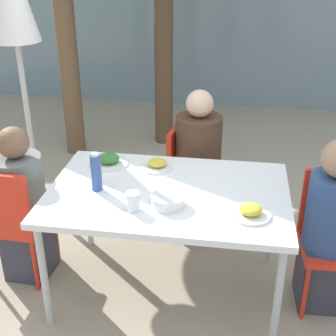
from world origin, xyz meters
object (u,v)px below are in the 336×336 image
at_px(chair_far, 189,171).
at_px(bottle, 96,172).
at_px(person_left, 23,209).
at_px(chair_left, 11,216).
at_px(person_far, 198,169).
at_px(person_right, 329,230).
at_px(chair_right, 334,230).
at_px(closed_umbrella, 12,7).
at_px(drinking_cup, 133,201).
at_px(salad_bowl, 168,200).

bearing_deg(chair_far, bottle, -19.91).
bearing_deg(bottle, person_left, 170.06).
height_order(chair_left, person_far, person_far).
bearing_deg(person_right, person_far, -41.16).
relative_size(chair_right, closed_umbrella, 0.39).
distance_m(person_right, drinking_cup, 1.19).
height_order(chair_far, bottle, bottle).
xyz_separation_m(person_far, bottle, (-0.54, -0.78, 0.33)).
relative_size(chair_far, bottle, 3.57).
relative_size(person_right, salad_bowl, 5.89).
bearing_deg(salad_bowl, chair_far, 88.96).
relative_size(person_right, drinking_cup, 10.53).
relative_size(bottle, drinking_cup, 2.23).
relative_size(person_left, chair_far, 1.27).
distance_m(person_far, bottle, 1.00).
distance_m(chair_right, person_right, 0.11).
xyz_separation_m(drinking_cup, salad_bowl, (0.18, 0.08, -0.02)).
xyz_separation_m(person_left, person_far, (1.09, 0.68, 0.03)).
height_order(person_far, drinking_cup, person_far).
bearing_deg(salad_bowl, bottle, 165.04).
height_order(chair_right, person_far, person_far).
relative_size(chair_left, person_far, 0.74).
xyz_separation_m(closed_umbrella, drinking_cup, (1.13, -1.17, -0.86)).
xyz_separation_m(person_left, chair_far, (1.01, 0.75, -0.02)).
distance_m(closed_umbrella, salad_bowl, 1.92).
xyz_separation_m(person_left, bottle, (0.55, -0.10, 0.36)).
height_order(person_right, salad_bowl, person_right).
height_order(chair_left, chair_far, same).
xyz_separation_m(chair_far, closed_umbrella, (-1.33, 0.13, 1.17)).
distance_m(chair_right, drinking_cup, 1.27).
bearing_deg(salad_bowl, person_left, 167.78).
height_order(chair_left, person_right, person_right).
bearing_deg(chair_left, closed_umbrella, 107.72).
xyz_separation_m(person_right, drinking_cup, (-1.13, -0.28, 0.26)).
height_order(closed_umbrella, bottle, closed_umbrella).
height_order(person_left, drinking_cup, person_left).
bearing_deg(bottle, chair_left, 178.28).
bearing_deg(salad_bowl, person_far, 84.35).
xyz_separation_m(closed_umbrella, salad_bowl, (1.31, -1.10, -0.88)).
height_order(chair_far, person_far, person_far).
bearing_deg(chair_right, person_right, 58.12).
bearing_deg(closed_umbrella, chair_right, -19.32).
bearing_deg(closed_umbrella, person_left, -70.46).
distance_m(person_left, closed_umbrella, 1.48).
height_order(chair_left, chair_right, same).
relative_size(chair_left, chair_right, 1.00).
bearing_deg(person_left, closed_umbrella, 112.14).
relative_size(person_right, chair_far, 1.32).
bearing_deg(chair_left, bottle, 0.87).
bearing_deg(chair_right, person_far, -36.24).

